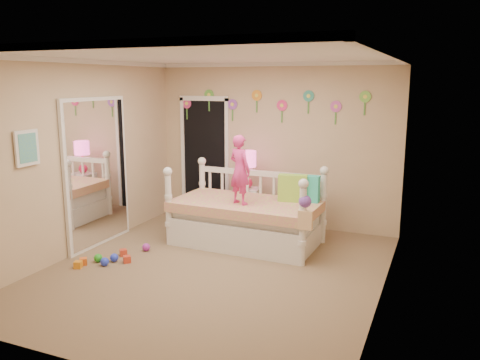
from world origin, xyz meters
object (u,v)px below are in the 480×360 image
at_px(nightstand, 247,208).
at_px(table_lamp, 248,164).
at_px(child, 240,170).
at_px(daybed, 246,205).

height_order(nightstand, table_lamp, table_lamp).
height_order(child, table_lamp, child).
xyz_separation_m(child, nightstand, (-0.25, 0.91, -0.79)).
distance_m(daybed, child, 0.58).
height_order(daybed, table_lamp, table_lamp).
bearing_deg(child, nightstand, -52.28).
bearing_deg(daybed, nightstand, 112.53).
relative_size(nightstand, table_lamp, 1.10).
height_order(daybed, nightstand, daybed).
height_order(daybed, child, child).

